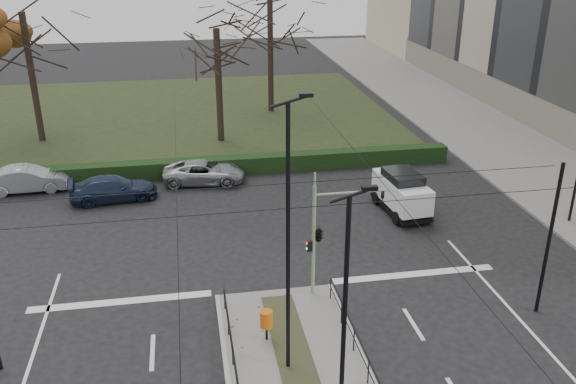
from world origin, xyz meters
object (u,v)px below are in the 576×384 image
streetlamp_median_near (344,341)px  bare_tree_center (270,8)px  streetlamp_median_far (289,241)px  parked_car_fourth (204,172)px  parked_car_third (113,188)px  traffic_light (321,232)px  rust_tree (21,12)px  white_van (402,191)px  bare_tree_near (217,37)px  parked_car_second (28,179)px  litter_bin (266,319)px

streetlamp_median_near → bare_tree_center: size_ratio=0.70×
streetlamp_median_far → parked_car_fourth: bearing=96.4°
streetlamp_median_near → parked_car_third: (-7.39, 19.70, -3.58)m
streetlamp_median_near → parked_car_fourth: size_ratio=1.73×
traffic_light → rust_tree: 27.36m
white_van → bare_tree_near: (-8.23, 13.29, 5.93)m
bare_tree_center → streetlamp_median_near: bearing=-95.7°
parked_car_second → parked_car_third: bearing=-116.6°
litter_bin → streetlamp_median_far: size_ratio=0.13×
rust_tree → litter_bin: bearing=-64.3°
streetlamp_median_near → bare_tree_center: bearing=84.3°
streetlamp_median_near → white_van: (7.27, 15.53, -3.09)m
streetlamp_median_far → rust_tree: (-12.57, 26.61, 3.92)m
bare_tree_near → streetlamp_median_far: bearing=-89.1°
litter_bin → white_van: (8.35, 9.63, 0.19)m
streetlamp_median_near → streetlamp_median_far: 4.40m
litter_bin → parked_car_fourth: 15.51m
white_van → rust_tree: (-20.41, 15.42, 7.52)m
parked_car_third → bare_tree_center: (10.97, 16.09, 7.44)m
white_van → parked_car_second: bearing=162.2°
traffic_light → litter_bin: 4.06m
streetlamp_median_near → bare_tree_center: bare_tree_center is taller
litter_bin → bare_tree_near: size_ratio=0.11×
parked_car_second → bare_tree_near: (11.20, 7.04, 6.36)m
parked_car_fourth → bare_tree_center: size_ratio=0.41×
streetlamp_median_near → parked_car_second: size_ratio=1.85×
streetlamp_median_far → white_van: streetlamp_median_far is taller
litter_bin → bare_tree_center: (4.66, 29.90, 7.15)m
streetlamp_median_near → parked_car_fourth: 21.78m
rust_tree → white_van: bearing=-37.1°
bare_tree_near → traffic_light: bearing=-83.3°
parked_car_second → bare_tree_near: size_ratio=0.43×
bare_tree_near → streetlamp_median_near: bearing=-88.1°
streetlamp_median_near → parked_car_fourth: (-2.48, 21.34, -3.60)m
traffic_light → rust_tree: rust_tree is taller
streetlamp_median_far → bare_tree_near: 24.59m
streetlamp_median_far → parked_car_second: (-11.58, 17.44, -4.04)m
traffic_light → streetlamp_median_near: 8.77m
parked_car_third → bare_tree_center: size_ratio=0.40×
litter_bin → traffic_light: bearing=46.8°
parked_car_third → parked_car_fourth: (4.92, 1.64, -0.02)m
litter_bin → streetlamp_median_far: 4.14m
litter_bin → rust_tree: bearing=115.7°
parked_car_second → parked_car_fourth: 9.69m
streetlamp_median_near → traffic_light: bearing=80.6°
rust_tree → parked_car_third: bearing=-62.9°
parked_car_third → bare_tree_near: bare_tree_near is taller
parked_car_fourth → rust_tree: size_ratio=0.41×
traffic_light → parked_car_second: bearing=135.7°
streetlamp_median_far → parked_car_second: bearing=123.6°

